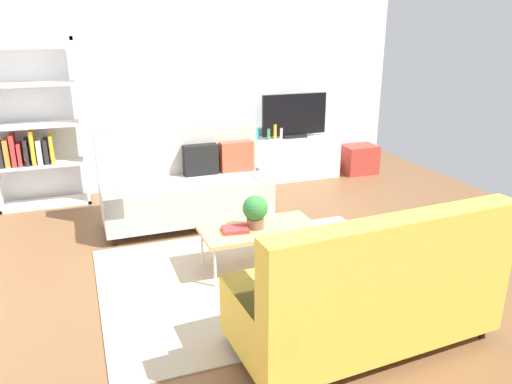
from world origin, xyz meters
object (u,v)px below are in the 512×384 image
Objects in this scene: couch_green at (367,293)px; bottle_0 at (268,134)px; tv at (294,116)px; bookshelf at (33,132)px; table_book_0 at (235,229)px; bottle_2 at (281,133)px; coffee_table at (259,230)px; storage_trunk at (359,159)px; bottle_1 at (275,132)px; vase_0 at (256,134)px; potted_plant at (255,211)px; couch_beige at (186,185)px; tv_console at (293,158)px.

bottle_0 is (0.80, 3.96, 0.28)m from couch_green.
bookshelf reaches higher than tv.
couch_green is at bearing -107.03° from tv.
tv is 3.15m from table_book_0.
tv is 6.30× the size of bottle_2.
storage_trunk reaches higher than coffee_table.
bookshelf is at bearing 178.90° from bottle_0.
bottle_0 is (3.12, -0.06, -0.25)m from bookshelf.
bottle_2 is (1.53, 2.55, 0.28)m from table_book_0.
vase_0 is at bearing 161.35° from bottle_1.
potted_plant is at bearing -117.68° from bottle_2.
coffee_table is 4.58× the size of table_book_0.
couch_green reaches higher than coffee_table.
couch_beige is at bearing -142.86° from bottle_0.
bottle_1 is (1.23, 2.54, 0.16)m from potted_plant.
tv_console is at bearing -4.93° from vase_0.
bottle_0 reaches higher than tv_console.
couch_green is 1.51m from table_book_0.
bottle_1 is (0.27, -0.09, 0.03)m from vase_0.
couch_green is 11.92× the size of vase_0.
couch_beige is 11.66× the size of vase_0.
potted_plant is at bearing -114.01° from bottle_0.
coffee_table is 2.81m from vase_0.
storage_trunk is 1.51m from bottle_1.
couch_beige reaches higher than tv_console.
bottle_0 is at bearing 75.10° from couch_green.
coffee_table is 0.20m from potted_plant.
table_book_0 is at bearing -119.37° from bottle_1.
bottle_2 is (-0.21, -0.02, -0.23)m from tv.
tv is 1.32m from storage_trunk.
bottle_2 is (0.37, -0.09, -0.00)m from vase_0.
coffee_table is 3.61m from storage_trunk.
vase_0 is (-0.58, 0.07, -0.23)m from tv.
coffee_table is at bearing -6.42° from potted_plant.
bottle_2 is at bearing -174.67° from tv.
couch_green reaches higher than bottle_1.
tv is 0.48m from bottle_0.
bookshelf is at bearing -36.03° from couch_beige.
couch_green is 4.11m from vase_0.
vase_0 is (0.93, 2.63, 0.33)m from coffee_table.
bookshelf is at bearing 179.35° from tv.
tv_console reaches higher than table_book_0.
tv reaches higher than storage_trunk.
bottle_1 is (1.44, 2.55, 0.31)m from table_book_0.
couch_beige reaches higher than coffee_table.
bottle_0 is (-1.52, 0.06, 0.50)m from storage_trunk.
vase_0 reaches higher than coffee_table.
tv is 3.54m from bookshelf.
potted_plant is at bearing -52.53° from bookshelf.
tv_console reaches higher than coffee_table.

